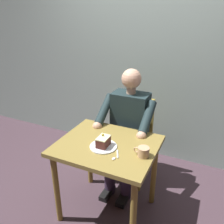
{
  "coord_description": "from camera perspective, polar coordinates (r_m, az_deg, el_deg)",
  "views": [
    {
      "loc": [
        -0.74,
        1.5,
        1.76
      ],
      "look_at": [
        0.0,
        -0.1,
        0.99
      ],
      "focal_mm": 37.47,
      "sensor_mm": 36.0,
      "label": 1
    }
  ],
  "objects": [
    {
      "name": "ground_plane",
      "position": [
        2.43,
        -1.03,
        -22.72
      ],
      "size": [
        14.0,
        14.0,
        0.0
      ],
      "primitive_type": "plane",
      "color": "#423039"
    },
    {
      "name": "dining_table",
      "position": [
        2.02,
        -1.16,
        -10.49
      ],
      "size": [
        0.82,
        0.68,
        0.74
      ],
      "color": "olive",
      "rests_on": "ground"
    },
    {
      "name": "chair",
      "position": [
        2.59,
        5.03,
        -5.58
      ],
      "size": [
        0.42,
        0.42,
        0.9
      ],
      "color": "olive",
      "rests_on": "ground"
    },
    {
      "name": "seated_person",
      "position": [
        2.37,
        3.71,
        -4.24
      ],
      "size": [
        0.53,
        0.58,
        1.25
      ],
      "color": "#1D2D30",
      "rests_on": "ground"
    },
    {
      "name": "coffee_cup",
      "position": [
        1.81,
        7.63,
        -9.56
      ],
      "size": [
        0.12,
        0.09,
        0.08
      ],
      "color": "tan",
      "rests_on": "dining_table"
    },
    {
      "name": "cake_slice",
      "position": [
        1.9,
        -2.14,
        -7.2
      ],
      "size": [
        0.08,
        0.12,
        0.1
      ],
      "color": "#4E231E",
      "rests_on": "dessert_plate"
    },
    {
      "name": "dessert_spoon",
      "position": [
        1.8,
        0.85,
        -10.77
      ],
      "size": [
        0.06,
        0.14,
        0.01
      ],
      "color": "silver",
      "rests_on": "dining_table"
    },
    {
      "name": "dessert_plate",
      "position": [
        1.92,
        -2.12,
        -8.39
      ],
      "size": [
        0.22,
        0.22,
        0.01
      ],
      "primitive_type": "cylinder",
      "color": "white",
      "rests_on": "dining_table"
    },
    {
      "name": "cafe_rear_panel",
      "position": [
        2.81,
        10.0,
        18.08
      ],
      "size": [
        6.4,
        0.12,
        3.0
      ],
      "primitive_type": "cube",
      "color": "#96ADA4",
      "rests_on": "ground"
    }
  ]
}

